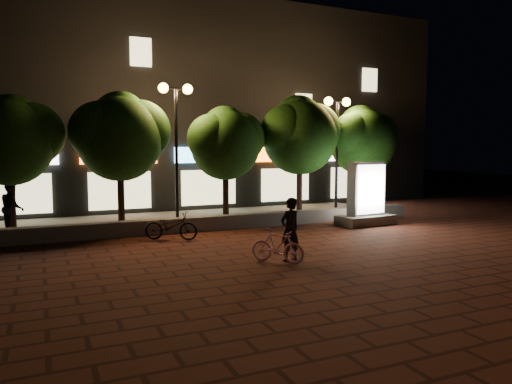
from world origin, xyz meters
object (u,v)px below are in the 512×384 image
tree_mid (226,140)px  street_lamp_left (176,118)px  tree_far_right (363,138)px  scooter_pink (277,246)px  tree_left (121,133)px  rider (290,229)px  ad_kiosk (366,200)px  tree_far_left (10,137)px  pedestrian (12,207)px  tree_right (300,132)px  scooter_parked (171,226)px  street_lamp_right (337,125)px

tree_mid → street_lamp_left: street_lamp_left is taller
tree_far_right → scooter_pink: tree_far_right is taller
tree_left → scooter_pink: (2.79, -6.84, -3.01)m
tree_left → rider: 7.94m
ad_kiosk → tree_far_right: bearing=56.0°
tree_left → tree_far_right: (10.50, -0.00, -0.08)m
tree_far_left → scooter_pink: tree_far_left is taller
tree_left → street_lamp_left: (1.95, -0.26, 0.58)m
scooter_pink → pedestrian: 9.35m
ad_kiosk → scooter_pink: 7.13m
tree_left → tree_right: (7.30, 0.00, 0.12)m
street_lamp_left → tree_right: bearing=2.8°
scooter_parked → pedestrian: bearing=89.9°
tree_mid → ad_kiosk: tree_mid is taller
tree_left → tree_right: bearing=0.0°
tree_right → scooter_parked: size_ratio=2.96×
tree_mid → tree_right: 3.32m
street_lamp_left → pedestrian: (-5.49, 0.27, -3.05)m
tree_far_left → ad_kiosk: bearing=-12.9°
street_lamp_right → tree_far_right: bearing=9.6°
tree_far_left → tree_left: (3.50, 0.00, 0.15)m
tree_mid → rider: tree_mid is taller
scooter_pink → pedestrian: bearing=92.4°
rider → scooter_pink: bearing=-6.9°
rider → scooter_parked: rider is taller
rider → scooter_parked: size_ratio=0.97×
tree_far_left → street_lamp_right: bearing=-1.2°
street_lamp_left → ad_kiosk: street_lamp_left is taller
rider → tree_mid: bearing=-111.0°
tree_far_right → pedestrian: bearing=180.0°
scooter_pink → scooter_parked: bearing=72.1°
tree_far_right → rider: tree_far_right is taller
ad_kiosk → rider: bearing=-143.6°
tree_far_left → street_lamp_right: size_ratio=0.93×
tree_right → street_lamp_left: street_lamp_left is taller
tree_mid → pedestrian: 7.87m
tree_left → scooter_parked: size_ratio=2.86×
tree_far_right → street_lamp_right: 1.66m
tree_mid → scooter_parked: tree_mid is taller
street_lamp_right → scooter_pink: bearing=-133.1°
scooter_pink → scooter_parked: scooter_parked is taller
street_lamp_right → rider: 9.23m
tree_mid → ad_kiosk: bearing=-31.0°
tree_far_right → scooter_parked: size_ratio=2.78×
tree_far_right → street_lamp_right: street_lamp_right is taller
tree_far_right → tree_right: bearing=180.0°
tree_far_right → street_lamp_left: 8.58m
tree_left → tree_right: size_ratio=0.97×
street_lamp_left → scooter_pink: (0.85, -6.58, -3.59)m
street_lamp_left → street_lamp_right: (7.00, 0.00, -0.13)m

